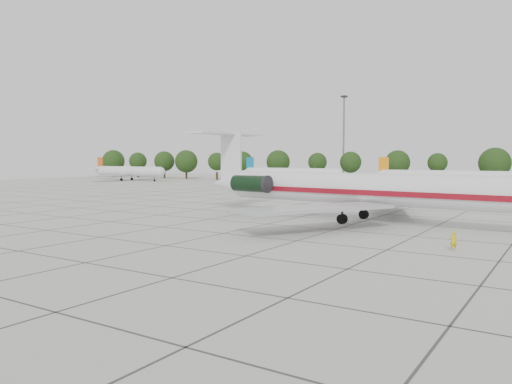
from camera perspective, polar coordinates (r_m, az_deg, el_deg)
ground at (r=54.70m, az=1.26°, el=-3.69°), size 260.00×260.00×0.00m
apron_joints at (r=67.85m, az=7.91°, el=-2.23°), size 170.00×170.00×0.02m
main_airliner at (r=57.62m, az=11.71°, el=0.39°), size 45.64×35.79×10.70m
ground_crew at (r=42.06m, az=21.64°, el=-5.21°), size 0.68×0.62×1.55m
bg_airliner_a at (r=163.88m, az=-14.39°, el=2.30°), size 28.24×27.20×7.40m
bg_airliner_b at (r=135.99m, az=3.97°, el=2.10°), size 28.24×27.20×7.40m
bg_airliner_c at (r=117.14m, az=20.51°, el=1.56°), size 28.24×27.20×7.40m
tree_line at (r=137.18m, az=15.88°, el=3.26°), size 249.86×8.44×10.22m
floodlight_mast at (r=150.19m, az=9.99°, el=6.56°), size 1.60×1.60×25.45m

